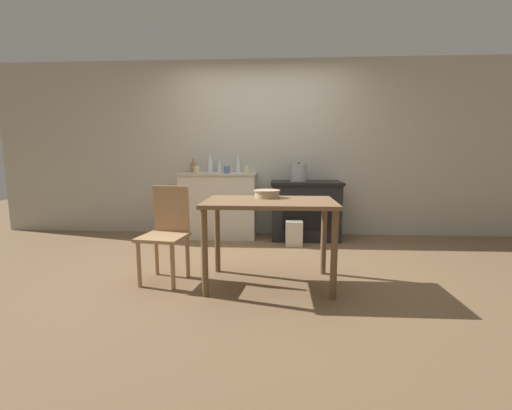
# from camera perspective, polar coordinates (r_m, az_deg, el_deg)

# --- Properties ---
(ground_plane) EXTENTS (14.00, 14.00, 0.00)m
(ground_plane) POSITION_cam_1_polar(r_m,az_deg,el_deg) (3.76, -0.36, -10.08)
(ground_plane) COLOR brown
(wall_back) EXTENTS (8.00, 0.07, 2.55)m
(wall_back) POSITION_cam_1_polar(r_m,az_deg,el_deg) (5.15, 0.80, 9.31)
(wall_back) COLOR #B2AD9E
(wall_back) RESTS_ON ground_plane
(counter_cabinet) EXTENTS (1.09, 0.53, 0.93)m
(counter_cabinet) POSITION_cam_1_polar(r_m,az_deg,el_deg) (4.98, -6.21, -0.01)
(counter_cabinet) COLOR beige
(counter_cabinet) RESTS_ON ground_plane
(stove) EXTENTS (0.98, 0.59, 0.82)m
(stove) POSITION_cam_1_polar(r_m,az_deg,el_deg) (4.91, 8.24, -0.83)
(stove) COLOR black
(stove) RESTS_ON ground_plane
(work_table) EXTENTS (1.17, 0.72, 0.78)m
(work_table) POSITION_cam_1_polar(r_m,az_deg,el_deg) (3.09, 2.28, -1.28)
(work_table) COLOR brown
(work_table) RESTS_ON ground_plane
(chair) EXTENTS (0.45, 0.45, 0.89)m
(chair) POSITION_cam_1_polar(r_m,az_deg,el_deg) (3.36, -14.68, -4.16)
(chair) COLOR #A87F56
(chair) RESTS_ON ground_plane
(flour_sack) EXTENTS (0.22, 0.15, 0.33)m
(flour_sack) POSITION_cam_1_polar(r_m,az_deg,el_deg) (4.54, 6.35, -4.74)
(flour_sack) COLOR beige
(flour_sack) RESTS_ON ground_plane
(stock_pot) EXTENTS (0.24, 0.24, 0.27)m
(stock_pot) POSITION_cam_1_polar(r_m,az_deg,el_deg) (4.86, 7.08, 5.39)
(stock_pot) COLOR #A8A8AD
(stock_pot) RESTS_ON stove
(mixing_bowl_large) EXTENTS (0.25, 0.25, 0.07)m
(mixing_bowl_large) POSITION_cam_1_polar(r_m,az_deg,el_deg) (3.25, 1.83, 1.96)
(mixing_bowl_large) COLOR tan
(mixing_bowl_large) RESTS_ON work_table
(bottle_far_left) EXTENTS (0.06, 0.06, 0.20)m
(bottle_far_left) POSITION_cam_1_polar(r_m,az_deg,el_deg) (5.18, -10.47, 6.25)
(bottle_far_left) COLOR olive
(bottle_far_left) RESTS_ON counter_cabinet
(bottle_left) EXTENTS (0.07, 0.07, 0.27)m
(bottle_left) POSITION_cam_1_polar(r_m,az_deg,el_deg) (5.01, -7.66, 6.58)
(bottle_left) COLOR silver
(bottle_left) RESTS_ON counter_cabinet
(bottle_mid_left) EXTENTS (0.06, 0.06, 0.19)m
(bottle_mid_left) POSITION_cam_1_polar(r_m,az_deg,el_deg) (5.08, -6.14, 6.24)
(bottle_mid_left) COLOR silver
(bottle_mid_left) RESTS_ON counter_cabinet
(bottle_center_left) EXTENTS (0.06, 0.06, 0.25)m
(bottle_center_left) POSITION_cam_1_polar(r_m,az_deg,el_deg) (5.04, -2.98, 6.56)
(bottle_center_left) COLOR silver
(bottle_center_left) RESTS_ON counter_cabinet
(cup_center) EXTENTS (0.08, 0.08, 0.10)m
(cup_center) POSITION_cam_1_polar(r_m,az_deg,el_deg) (4.82, -4.85, 5.89)
(cup_center) COLOR #4C6B99
(cup_center) RESTS_ON counter_cabinet
(cup_center_right) EXTENTS (0.08, 0.08, 0.10)m
(cup_center_right) POSITION_cam_1_polar(r_m,az_deg,el_deg) (4.86, -1.55, 5.96)
(cup_center_right) COLOR beige
(cup_center_right) RESTS_ON counter_cabinet
(cup_mid_right) EXTENTS (0.08, 0.08, 0.10)m
(cup_mid_right) POSITION_cam_1_polar(r_m,az_deg,el_deg) (4.81, -9.89, 5.81)
(cup_mid_right) COLOR beige
(cup_mid_right) RESTS_ON counter_cabinet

